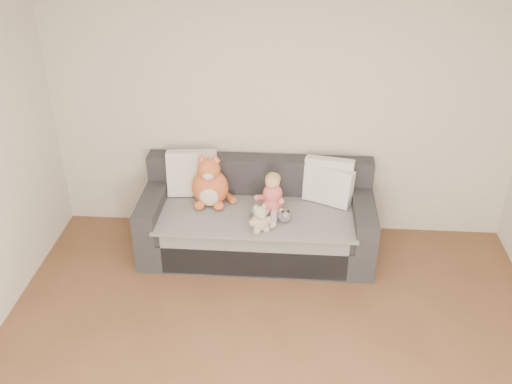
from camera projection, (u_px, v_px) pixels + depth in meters
room_shell at (272, 233)px, 3.60m from camera, size 5.00×5.00×5.00m
sofa at (257, 221)px, 5.53m from camera, size 2.20×0.94×0.85m
cushion_left at (192, 173)px, 5.57m from camera, size 0.51×0.27×0.46m
cushion_right_back at (328, 180)px, 5.48m from camera, size 0.49×0.29×0.44m
cushion_right_front at (332, 186)px, 5.43m from camera, size 0.43×0.33×0.37m
toddler at (272, 197)px, 5.28m from camera, size 0.28×0.42×0.41m
plush_cat at (210, 185)px, 5.42m from camera, size 0.43×0.37×0.54m
teddy_bear at (260, 220)px, 5.05m from camera, size 0.20×0.17×0.27m
plush_cow at (285, 216)px, 5.20m from camera, size 0.12×0.19×0.15m
sippy_cup at (253, 213)px, 5.25m from camera, size 0.09×0.07×0.10m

